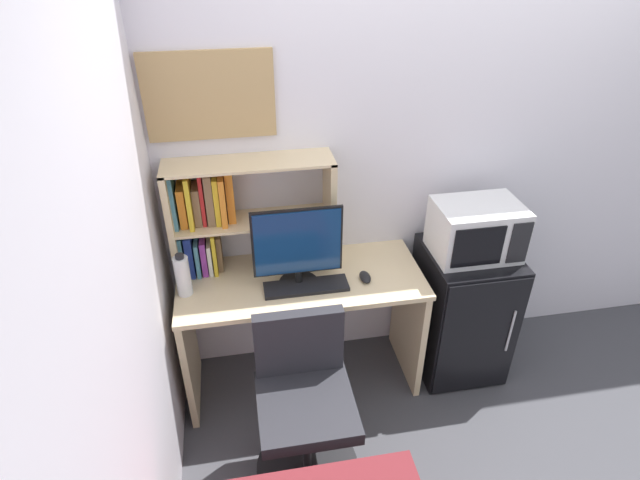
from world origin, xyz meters
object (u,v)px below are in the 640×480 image
at_px(monitor, 298,247).
at_px(hutch_bookshelf, 225,214).
at_px(desk_chair, 305,410).
at_px(microwave, 476,230).
at_px(computer_mouse, 365,277).
at_px(water_bottle, 183,276).
at_px(keyboard, 306,287).
at_px(wall_corkboard, 209,96).
at_px(mini_fridge, 461,310).

bearing_deg(monitor, hutch_bookshelf, 147.12).
bearing_deg(hutch_bookshelf, desk_chair, -68.08).
relative_size(microwave, desk_chair, 0.52).
relative_size(monitor, computer_mouse, 4.29).
bearing_deg(water_bottle, monitor, -2.35).
bearing_deg(keyboard, monitor, 127.68).
bearing_deg(microwave, desk_chair, -152.11).
height_order(water_bottle, wall_corkboard, wall_corkboard).
height_order(computer_mouse, desk_chair, desk_chair).
xyz_separation_m(hutch_bookshelf, wall_corkboard, (-0.01, 0.09, 0.60)).
xyz_separation_m(keyboard, water_bottle, (-0.62, 0.07, 0.10)).
bearing_deg(monitor, computer_mouse, -3.79).
bearing_deg(hutch_bookshelf, water_bottle, -139.98).
xyz_separation_m(monitor, computer_mouse, (0.36, -0.02, -0.22)).
distance_m(computer_mouse, mini_fridge, 0.74).
xyz_separation_m(keyboard, desk_chair, (-0.09, -0.47, -0.39)).
relative_size(computer_mouse, water_bottle, 0.45).
bearing_deg(hutch_bookshelf, computer_mouse, -19.42).
bearing_deg(monitor, desk_chair, -95.81).
bearing_deg(microwave, computer_mouse, -174.16).
distance_m(hutch_bookshelf, computer_mouse, 0.81).
xyz_separation_m(hutch_bookshelf, water_bottle, (-0.24, -0.20, -0.22)).
bearing_deg(desk_chair, keyboard, 79.54).
height_order(water_bottle, desk_chair, water_bottle).
bearing_deg(desk_chair, monitor, 84.19).
distance_m(keyboard, microwave, 0.98).
distance_m(microwave, wall_corkboard, 1.56).
relative_size(computer_mouse, mini_fridge, 0.13).
xyz_separation_m(monitor, mini_fridge, (0.99, 0.04, -0.59)).
bearing_deg(hutch_bookshelf, keyboard, -35.16).
bearing_deg(keyboard, mini_fridge, 4.91).
distance_m(water_bottle, wall_corkboard, 0.90).
relative_size(water_bottle, desk_chair, 0.27).
xyz_separation_m(monitor, microwave, (0.99, 0.04, -0.03)).
bearing_deg(desk_chair, mini_fridge, 27.76).
height_order(hutch_bookshelf, desk_chair, hutch_bookshelf).
bearing_deg(monitor, microwave, 2.37).
relative_size(mini_fridge, microwave, 1.80).
relative_size(keyboard, microwave, 0.96).
bearing_deg(computer_mouse, hutch_bookshelf, 160.58).
bearing_deg(mini_fridge, hutch_bookshelf, 172.05).
bearing_deg(microwave, wall_corkboard, 168.40).
distance_m(computer_mouse, desk_chair, 0.75).
relative_size(keyboard, wall_corkboard, 0.71).
relative_size(hutch_bookshelf, mini_fridge, 1.04).
bearing_deg(wall_corkboard, water_bottle, -127.33).
xyz_separation_m(computer_mouse, desk_chair, (-0.41, -0.49, -0.40)).
distance_m(water_bottle, desk_chair, 0.90).
bearing_deg(desk_chair, wall_corkboard, 110.53).
distance_m(computer_mouse, water_bottle, 0.95).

